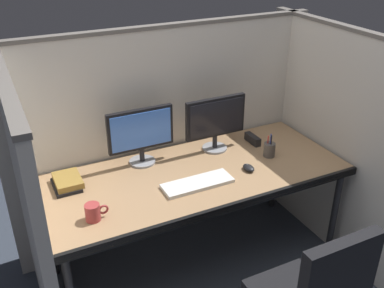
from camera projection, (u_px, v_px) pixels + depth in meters
cubicle_partition_rear at (167, 137)px, 3.07m from camera, size 2.21×0.06×1.57m
cubicle_partition_left at (31, 218)px, 2.25m from camera, size 0.06×1.41×1.57m
cubicle_partition_right at (331, 141)px, 3.03m from camera, size 0.06×1.41×1.57m
desk at (196, 181)px, 2.76m from camera, size 1.90×0.80×0.74m
monitor_left at (141, 133)px, 2.76m from camera, size 0.43×0.17×0.37m
monitor_right at (216, 120)px, 2.93m from camera, size 0.43×0.17×0.37m
keyboard_main at (198, 183)px, 2.61m from camera, size 0.43×0.15×0.02m
computer_mouse at (249, 168)px, 2.76m from camera, size 0.06×0.10×0.04m
book_stack at (67, 182)px, 2.59m from camera, size 0.16×0.22×0.06m
red_stapler at (253, 139)px, 3.10m from camera, size 0.04×0.15×0.06m
pen_cup at (269, 150)px, 2.91m from camera, size 0.08×0.08×0.17m
coffee_mug at (93, 212)px, 2.30m from camera, size 0.13×0.08×0.09m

